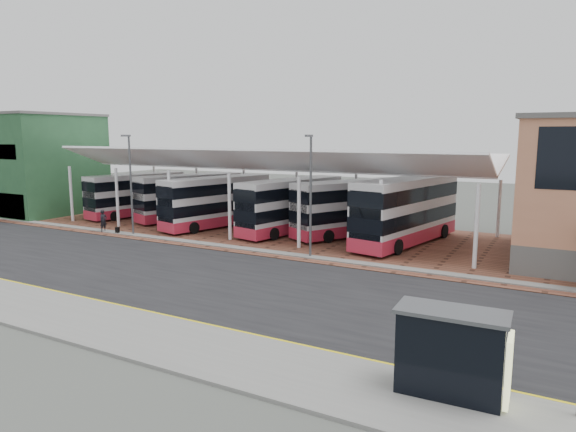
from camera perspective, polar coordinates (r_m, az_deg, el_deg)
name	(u,v)px	position (r m, az deg, el deg)	size (l,w,h in m)	color
ground	(230,277)	(29.84, -6.42, -6.71)	(140.00, 140.00, 0.00)	#464943
road	(220,281)	(29.06, -7.56, -7.14)	(120.00, 14.00, 0.02)	black
forecourt	(349,240)	(40.07, 6.74, -2.62)	(72.00, 16.00, 0.06)	brown
sidewalk	(107,326)	(23.43, -19.45, -11.44)	(120.00, 4.00, 0.14)	slate
north_kerb	(283,254)	(34.91, -0.54, -4.22)	(120.00, 0.80, 0.14)	slate
yellow_line_near	(142,313)	(24.72, -15.95, -10.29)	(120.00, 0.12, 0.01)	yellow
yellow_line_far	(146,311)	(24.92, -15.46, -10.11)	(120.00, 0.12, 0.01)	yellow
canopy	(266,162)	(43.75, -2.45, 6.03)	(37.00, 11.63, 7.07)	white
shop_green	(50,164)	(58.04, -24.89, 5.26)	(6.40, 10.20, 10.22)	#2B5D35
shop_cream	(11,162)	(63.38, -28.40, 5.26)	(6.40, 10.20, 10.22)	beige
lamp_west	(131,182)	(42.84, -17.09, 3.65)	(0.16, 0.90, 8.07)	#4E5054
lamp_east	(310,192)	(33.32, 2.51, 2.63)	(0.16, 0.90, 8.07)	#4E5054
bus_0	(136,195)	(53.29, -16.50, 2.24)	(4.27, 10.41, 4.18)	silver
bus_1	(190,197)	(49.72, -10.89, 2.06)	(5.84, 10.60, 4.29)	silver
bus_2	(216,202)	(45.36, -7.97, 1.53)	(5.01, 10.88, 4.37)	silver
bus_3	(291,206)	(42.35, 0.34, 1.12)	(4.75, 10.98, 4.41)	silver
bus_4	(352,208)	(41.31, 7.16, 0.85)	(7.08, 10.63, 4.41)	silver
bus_5	(407,211)	(38.87, 13.04, 0.52)	(4.97, 12.12, 4.87)	silver
pedestrian	(103,221)	(45.29, -19.83, -0.51)	(0.68, 0.45, 1.87)	black
suitcase	(117,230)	(44.24, -18.43, -1.53)	(0.31, 0.22, 0.53)	black
bus_shelter	(460,347)	(16.49, 18.52, -13.66)	(3.43, 1.68, 2.69)	black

